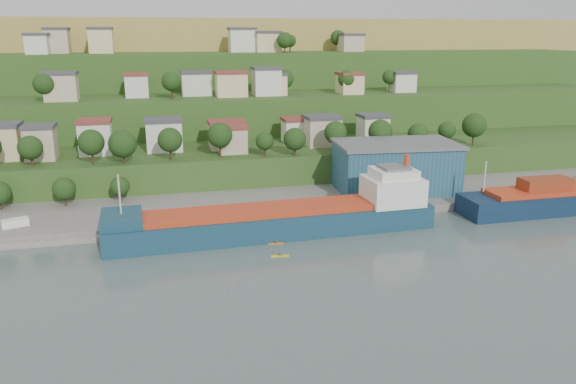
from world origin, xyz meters
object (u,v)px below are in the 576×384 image
object	(u,v)px
kayak_orange	(276,243)
warehouse	(395,166)
caravan	(15,224)
cargo_ship_near	(284,221)

from	to	relation	value
kayak_orange	warehouse	bearing A→B (deg)	42.95
caravan	kayak_orange	bearing A→B (deg)	-39.04
warehouse	kayak_orange	distance (m)	46.84
warehouse	kayak_orange	size ratio (longest dim) A/B	10.52
kayak_orange	caravan	bearing A→B (deg)	169.11
cargo_ship_near	warehouse	size ratio (longest dim) A/B	2.18
caravan	warehouse	bearing A→B (deg)	-14.98
warehouse	cargo_ship_near	bearing A→B (deg)	-144.19
warehouse	caravan	size ratio (longest dim) A/B	6.09
cargo_ship_near	caravan	distance (m)	57.66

